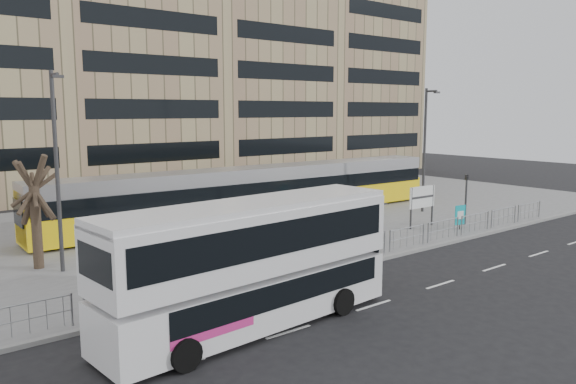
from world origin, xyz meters
TOP-DOWN VIEW (x-y plane):
  - ground at (0.00, 0.00)m, footprint 120.00×120.00m
  - plaza at (0.00, 12.00)m, footprint 64.00×24.00m
  - kerb at (0.00, 0.05)m, footprint 64.00×0.25m
  - building_row at (1.55, 34.27)m, footprint 70.40×18.40m
  - pedestrian_barrier at (2.00, 0.50)m, footprint 32.07×0.07m
  - road_markings at (1.00, -4.00)m, footprint 62.00×0.12m
  - double_decker_bus at (-6.68, -2.96)m, footprint 10.63×3.21m
  - tram at (4.04, 11.71)m, footprint 28.51×3.54m
  - station_sign at (10.06, 3.34)m, footprint 2.15×0.16m
  - ad_panel at (11.28, 1.49)m, footprint 0.76×0.19m
  - pedestrian at (4.01, 3.62)m, footprint 0.57×0.68m
  - traffic_light_west at (-6.13, 0.75)m, footprint 0.20×0.23m
  - traffic_light_east at (12.72, 2.12)m, footprint 0.17×0.20m
  - lamp_post_west at (-9.69, 7.11)m, footprint 0.45×1.04m
  - lamp_post_east at (14.37, 6.58)m, footprint 0.45×1.04m
  - bare_tree at (-10.37, 8.32)m, footprint 4.99×4.99m

SIDE VIEW (x-z plane):
  - ground at x=0.00m, z-range 0.00..0.00m
  - road_markings at x=1.00m, z-range 0.00..0.01m
  - kerb at x=0.00m, z-range -0.01..0.16m
  - plaza at x=0.00m, z-range 0.00..0.15m
  - pedestrian at x=4.01m, z-range 0.15..1.73m
  - pedestrian_barrier at x=2.00m, z-range 0.43..1.53m
  - ad_panel at x=11.28m, z-range 0.27..1.71m
  - tram at x=4.04m, z-range 0.16..3.51m
  - station_sign at x=10.06m, z-range 0.63..3.10m
  - traffic_light_west at x=-6.13m, z-range 0.57..3.67m
  - traffic_light_east at x=12.72m, z-range 0.57..3.67m
  - double_decker_bus at x=-6.68m, z-range 0.17..4.37m
  - lamp_post_east at x=14.37m, z-range 0.52..8.94m
  - lamp_post_west at x=-9.69m, z-range 0.53..9.13m
  - bare_tree at x=-10.37m, z-range 1.60..9.04m
  - building_row at x=1.55m, z-range -2.69..28.51m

